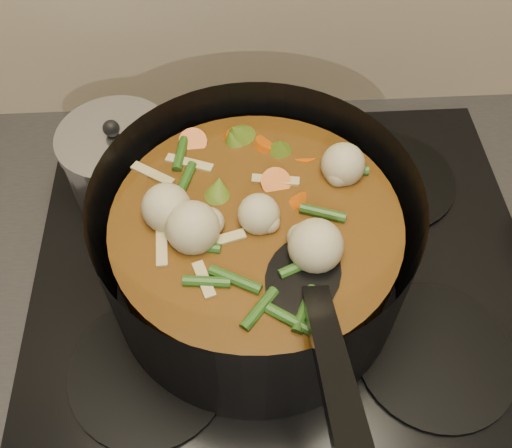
{
  "coord_description": "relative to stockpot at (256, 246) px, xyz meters",
  "views": [
    {
      "loc": [
        -0.06,
        1.55,
        1.54
      ],
      "look_at": [
        -0.04,
        1.91,
        1.05
      ],
      "focal_mm": 40.0,
      "sensor_mm": 36.0,
      "label": 1
    }
  ],
  "objects": [
    {
      "name": "counter",
      "position": [
        0.04,
        0.02,
        -0.55
      ],
      "size": [
        2.64,
        0.64,
        0.91
      ],
      "color": "brown",
      "rests_on": "ground"
    },
    {
      "name": "stovetop",
      "position": [
        0.04,
        0.02,
        -0.09
      ],
      "size": [
        0.62,
        0.54,
        0.03
      ],
      "color": "black",
      "rests_on": "counter"
    },
    {
      "name": "stockpot",
      "position": [
        0.0,
        0.0,
        0.0
      ],
      "size": [
        0.4,
        0.49,
        0.25
      ],
      "rotation": [
        0.0,
        0.0,
        -0.22
      ],
      "color": "black",
      "rests_on": "stovetop"
    },
    {
      "name": "saucepan",
      "position": [
        -0.17,
        0.16,
        -0.03
      ],
      "size": [
        0.15,
        0.15,
        0.12
      ],
      "rotation": [
        0.0,
        0.0,
        -0.01
      ],
      "color": "silver",
      "rests_on": "stovetop"
    }
  ]
}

